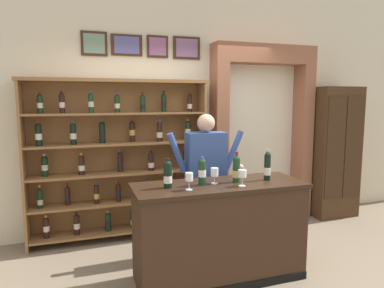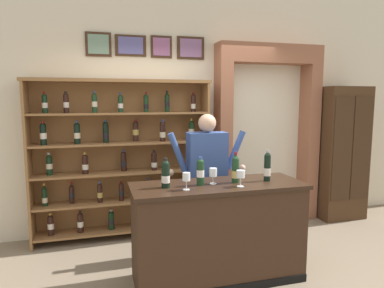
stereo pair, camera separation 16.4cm
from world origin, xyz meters
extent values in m
cube|color=#7A6B56|center=(0.00, 0.00, -0.01)|extent=(14.00, 14.00, 0.02)
cube|color=beige|center=(0.00, 1.63, 1.73)|extent=(12.00, 0.16, 3.47)
cube|color=#382316|center=(-1.07, 1.54, 2.48)|extent=(0.32, 0.02, 0.30)
cube|color=slate|center=(-1.07, 1.52, 2.48)|extent=(0.26, 0.01, 0.24)
cube|color=#382316|center=(-0.67, 1.54, 2.48)|extent=(0.40, 0.02, 0.27)
cube|color=#545395|center=(-0.67, 1.52, 2.48)|extent=(0.32, 0.01, 0.21)
cube|color=#382316|center=(-0.27, 1.54, 2.48)|extent=(0.28, 0.02, 0.29)
cube|color=#8A5382|center=(-0.27, 1.52, 2.48)|extent=(0.22, 0.01, 0.23)
cube|color=#382316|center=(0.14, 1.54, 2.48)|extent=(0.38, 0.02, 0.30)
cube|color=slate|center=(0.14, 1.52, 2.48)|extent=(0.30, 0.01, 0.24)
cube|color=olive|center=(-1.93, 1.34, 1.02)|extent=(0.03, 0.35, 2.04)
cube|color=olive|center=(0.28, 1.34, 1.02)|extent=(0.03, 0.35, 2.04)
cube|color=olive|center=(-0.82, 1.50, 1.02)|extent=(2.24, 0.02, 2.04)
cube|color=olive|center=(-0.82, 1.34, 0.11)|extent=(2.18, 0.33, 0.02)
cylinder|color=black|center=(-1.72, 1.32, 0.23)|extent=(0.07, 0.07, 0.22)
sphere|color=black|center=(-1.72, 1.32, 0.34)|extent=(0.07, 0.07, 0.07)
cylinder|color=black|center=(-1.72, 1.32, 0.37)|extent=(0.03, 0.03, 0.07)
cylinder|color=#B79338|center=(-1.72, 1.32, 0.39)|extent=(0.03, 0.03, 0.03)
cylinder|color=silver|center=(-1.72, 1.32, 0.24)|extent=(0.07, 0.07, 0.07)
cylinder|color=black|center=(-1.37, 1.32, 0.23)|extent=(0.07, 0.07, 0.22)
sphere|color=black|center=(-1.37, 1.32, 0.34)|extent=(0.07, 0.07, 0.07)
cylinder|color=black|center=(-1.37, 1.32, 0.37)|extent=(0.03, 0.03, 0.06)
cylinder|color=black|center=(-1.37, 1.32, 0.38)|extent=(0.03, 0.03, 0.03)
cylinder|color=silver|center=(-1.37, 1.32, 0.23)|extent=(0.07, 0.07, 0.07)
cylinder|color=black|center=(-0.99, 1.32, 0.22)|extent=(0.07, 0.07, 0.20)
sphere|color=black|center=(-0.99, 1.32, 0.33)|extent=(0.07, 0.07, 0.07)
cylinder|color=black|center=(-0.99, 1.32, 0.35)|extent=(0.03, 0.03, 0.06)
cylinder|color=#99999E|center=(-0.99, 1.32, 0.37)|extent=(0.03, 0.03, 0.03)
cylinder|color=black|center=(-0.99, 1.32, 0.22)|extent=(0.07, 0.07, 0.07)
cylinder|color=#19381E|center=(-0.67, 1.32, 0.23)|extent=(0.07, 0.07, 0.21)
sphere|color=#19381E|center=(-0.67, 1.32, 0.34)|extent=(0.07, 0.07, 0.07)
cylinder|color=#19381E|center=(-0.67, 1.32, 0.36)|extent=(0.03, 0.03, 0.06)
cylinder|color=maroon|center=(-0.67, 1.32, 0.38)|extent=(0.03, 0.03, 0.03)
cylinder|color=tan|center=(-0.67, 1.32, 0.20)|extent=(0.07, 0.07, 0.07)
cylinder|color=#19381E|center=(-0.28, 1.30, 0.23)|extent=(0.07, 0.07, 0.21)
sphere|color=#19381E|center=(-0.28, 1.30, 0.34)|extent=(0.07, 0.07, 0.07)
cylinder|color=#19381E|center=(-0.28, 1.30, 0.37)|extent=(0.03, 0.03, 0.07)
cylinder|color=maroon|center=(-0.28, 1.30, 0.39)|extent=(0.04, 0.04, 0.03)
cylinder|color=silver|center=(-0.28, 1.30, 0.23)|extent=(0.07, 0.07, 0.07)
cylinder|color=black|center=(0.11, 1.34, 0.23)|extent=(0.07, 0.07, 0.21)
sphere|color=black|center=(0.11, 1.34, 0.34)|extent=(0.07, 0.07, 0.07)
cylinder|color=black|center=(0.11, 1.34, 0.36)|extent=(0.03, 0.03, 0.06)
cylinder|color=navy|center=(0.11, 1.34, 0.38)|extent=(0.03, 0.03, 0.03)
cylinder|color=beige|center=(0.11, 1.34, 0.23)|extent=(0.07, 0.07, 0.07)
cube|color=olive|center=(-0.82, 1.34, 0.48)|extent=(2.18, 0.33, 0.03)
cylinder|color=black|center=(-1.77, 1.33, 0.59)|extent=(0.06, 0.06, 0.20)
sphere|color=black|center=(-1.77, 1.33, 0.70)|extent=(0.06, 0.06, 0.06)
cylinder|color=black|center=(-1.77, 1.33, 0.73)|extent=(0.02, 0.02, 0.08)
cylinder|color=#B79338|center=(-1.77, 1.33, 0.77)|extent=(0.03, 0.03, 0.03)
cylinder|color=beige|center=(-1.77, 1.33, 0.57)|extent=(0.07, 0.07, 0.06)
cylinder|color=black|center=(-1.46, 1.36, 0.59)|extent=(0.06, 0.06, 0.19)
sphere|color=black|center=(-1.46, 1.36, 0.69)|extent=(0.06, 0.06, 0.06)
cylinder|color=black|center=(-1.46, 1.36, 0.73)|extent=(0.03, 0.03, 0.08)
cylinder|color=maroon|center=(-1.46, 1.36, 0.76)|extent=(0.03, 0.03, 0.03)
cylinder|color=black|center=(-1.46, 1.36, 0.60)|extent=(0.07, 0.07, 0.06)
cylinder|color=black|center=(-1.12, 1.30, 0.60)|extent=(0.06, 0.06, 0.21)
sphere|color=black|center=(-1.12, 1.30, 0.71)|extent=(0.06, 0.06, 0.06)
cylinder|color=black|center=(-1.12, 1.30, 0.73)|extent=(0.03, 0.03, 0.06)
cylinder|color=navy|center=(-1.12, 1.30, 0.76)|extent=(0.03, 0.03, 0.03)
cylinder|color=tan|center=(-1.12, 1.30, 0.59)|extent=(0.07, 0.07, 0.07)
cylinder|color=black|center=(-0.85, 1.31, 0.60)|extent=(0.06, 0.06, 0.20)
sphere|color=black|center=(-0.85, 1.31, 0.70)|extent=(0.06, 0.06, 0.06)
cylinder|color=black|center=(-0.85, 1.31, 0.72)|extent=(0.02, 0.02, 0.06)
cylinder|color=maroon|center=(-0.85, 1.31, 0.74)|extent=(0.03, 0.03, 0.03)
cylinder|color=black|center=(-0.85, 1.31, 0.60)|extent=(0.07, 0.07, 0.06)
cylinder|color=black|center=(-0.50, 1.33, 0.60)|extent=(0.06, 0.06, 0.20)
sphere|color=black|center=(-0.50, 1.33, 0.70)|extent=(0.06, 0.06, 0.06)
cylinder|color=black|center=(-0.50, 1.33, 0.73)|extent=(0.02, 0.02, 0.07)
cylinder|color=navy|center=(-0.50, 1.33, 0.76)|extent=(0.03, 0.03, 0.03)
cylinder|color=tan|center=(-0.50, 1.33, 0.58)|extent=(0.07, 0.07, 0.06)
cylinder|color=black|center=(-0.20, 1.31, 0.60)|extent=(0.06, 0.06, 0.20)
sphere|color=black|center=(-0.20, 1.31, 0.71)|extent=(0.06, 0.06, 0.06)
cylinder|color=black|center=(-0.20, 1.31, 0.74)|extent=(0.03, 0.03, 0.08)
cylinder|color=maroon|center=(-0.20, 1.31, 0.77)|extent=(0.03, 0.03, 0.03)
cylinder|color=silver|center=(-0.20, 1.31, 0.57)|extent=(0.07, 0.07, 0.07)
cylinder|color=black|center=(0.11, 1.32, 0.60)|extent=(0.06, 0.06, 0.21)
sphere|color=black|center=(0.11, 1.32, 0.71)|extent=(0.06, 0.06, 0.06)
cylinder|color=black|center=(0.11, 1.32, 0.73)|extent=(0.03, 0.03, 0.06)
cylinder|color=maroon|center=(0.11, 1.32, 0.76)|extent=(0.03, 0.03, 0.03)
cylinder|color=silver|center=(0.11, 1.32, 0.59)|extent=(0.07, 0.07, 0.07)
cube|color=olive|center=(-0.82, 1.34, 0.86)|extent=(2.18, 0.33, 0.02)
cylinder|color=black|center=(-1.70, 1.35, 0.98)|extent=(0.07, 0.07, 0.20)
sphere|color=black|center=(-1.70, 1.35, 1.09)|extent=(0.07, 0.07, 0.07)
cylinder|color=black|center=(-1.70, 1.35, 1.11)|extent=(0.03, 0.03, 0.07)
cylinder|color=#99999E|center=(-1.70, 1.35, 1.14)|extent=(0.04, 0.04, 0.03)
cylinder|color=beige|center=(-1.70, 1.35, 0.98)|extent=(0.08, 0.08, 0.07)
cylinder|color=black|center=(-1.28, 1.32, 0.97)|extent=(0.07, 0.07, 0.20)
sphere|color=black|center=(-1.28, 1.32, 1.08)|extent=(0.07, 0.07, 0.07)
cylinder|color=black|center=(-1.28, 1.32, 1.11)|extent=(0.03, 0.03, 0.06)
cylinder|color=#B79338|center=(-1.28, 1.32, 1.13)|extent=(0.03, 0.03, 0.03)
cylinder|color=silver|center=(-1.28, 1.32, 0.96)|extent=(0.08, 0.08, 0.06)
cylinder|color=black|center=(-0.81, 1.35, 0.98)|extent=(0.07, 0.07, 0.21)
sphere|color=black|center=(-0.81, 1.35, 1.09)|extent=(0.07, 0.07, 0.07)
cylinder|color=black|center=(-0.81, 1.35, 1.12)|extent=(0.03, 0.03, 0.06)
cylinder|color=navy|center=(-0.81, 1.35, 1.14)|extent=(0.03, 0.03, 0.03)
cylinder|color=black|center=(-0.81, 1.35, 0.97)|extent=(0.08, 0.08, 0.07)
cylinder|color=black|center=(-0.42, 1.31, 0.97)|extent=(0.07, 0.07, 0.20)
sphere|color=black|center=(-0.42, 1.31, 1.08)|extent=(0.07, 0.07, 0.07)
cylinder|color=black|center=(-0.42, 1.31, 1.10)|extent=(0.03, 0.03, 0.06)
cylinder|color=black|center=(-0.42, 1.31, 1.12)|extent=(0.03, 0.03, 0.03)
cylinder|color=silver|center=(-0.42, 1.31, 0.95)|extent=(0.08, 0.08, 0.06)
cylinder|color=black|center=(0.06, 1.34, 0.97)|extent=(0.07, 0.07, 0.20)
sphere|color=black|center=(0.06, 1.34, 1.08)|extent=(0.07, 0.07, 0.07)
cylinder|color=black|center=(0.06, 1.34, 1.10)|extent=(0.03, 0.03, 0.06)
cylinder|color=#99999E|center=(0.06, 1.34, 1.12)|extent=(0.03, 0.03, 0.03)
cylinder|color=tan|center=(0.06, 1.34, 0.95)|extent=(0.08, 0.08, 0.06)
cube|color=olive|center=(-0.82, 1.34, 1.24)|extent=(2.18, 0.33, 0.02)
cylinder|color=black|center=(-1.74, 1.30, 1.36)|extent=(0.07, 0.07, 0.22)
sphere|color=black|center=(-1.74, 1.30, 1.48)|extent=(0.07, 0.07, 0.07)
cylinder|color=black|center=(-1.74, 1.30, 1.50)|extent=(0.03, 0.03, 0.06)
cylinder|color=maroon|center=(-1.74, 1.30, 1.52)|extent=(0.04, 0.04, 0.03)
cylinder|color=silver|center=(-1.74, 1.30, 1.36)|extent=(0.08, 0.08, 0.07)
cylinder|color=black|center=(-1.36, 1.31, 1.36)|extent=(0.07, 0.07, 0.22)
sphere|color=black|center=(-1.36, 1.31, 1.47)|extent=(0.07, 0.07, 0.07)
cylinder|color=black|center=(-1.36, 1.31, 1.50)|extent=(0.03, 0.03, 0.06)
cylinder|color=navy|center=(-1.36, 1.31, 1.52)|extent=(0.04, 0.04, 0.03)
cylinder|color=beige|center=(-1.36, 1.31, 1.35)|extent=(0.08, 0.08, 0.07)
cylinder|color=black|center=(-1.02, 1.34, 1.36)|extent=(0.07, 0.07, 0.23)
sphere|color=black|center=(-1.02, 1.34, 1.48)|extent=(0.07, 0.07, 0.07)
cylinder|color=black|center=(-1.02, 1.34, 1.51)|extent=(0.03, 0.03, 0.06)
cylinder|color=navy|center=(-1.02, 1.34, 1.53)|extent=(0.03, 0.03, 0.03)
cylinder|color=black|center=(-1.02, 1.34, 1.33)|extent=(0.08, 0.08, 0.07)
cylinder|color=black|center=(-0.65, 1.38, 1.36)|extent=(0.07, 0.07, 0.22)
sphere|color=black|center=(-0.65, 1.38, 1.48)|extent=(0.07, 0.07, 0.07)
cylinder|color=black|center=(-0.65, 1.38, 1.50)|extent=(0.03, 0.03, 0.06)
cylinder|color=maroon|center=(-0.65, 1.38, 1.52)|extent=(0.03, 0.03, 0.03)
cylinder|color=tan|center=(-0.65, 1.38, 1.37)|extent=(0.08, 0.08, 0.07)
cylinder|color=black|center=(-0.31, 1.30, 1.36)|extent=(0.07, 0.07, 0.22)
sphere|color=black|center=(-0.31, 1.30, 1.48)|extent=(0.07, 0.07, 0.07)
cylinder|color=black|center=(-0.31, 1.30, 1.50)|extent=(0.03, 0.03, 0.06)
cylinder|color=navy|center=(-0.31, 1.30, 1.52)|extent=(0.04, 0.04, 0.03)
cylinder|color=beige|center=(-0.31, 1.30, 1.34)|extent=(0.08, 0.08, 0.07)
cylinder|color=#19381E|center=(0.09, 1.36, 1.36)|extent=(0.07, 0.07, 0.21)
sphere|color=#19381E|center=(0.09, 1.36, 1.47)|extent=(0.07, 0.07, 0.07)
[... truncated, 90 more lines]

